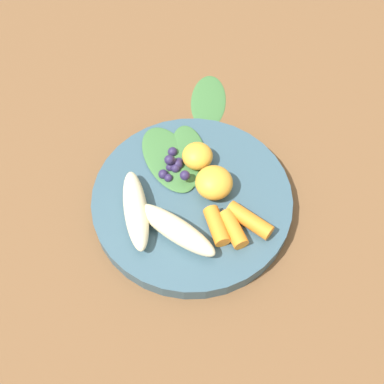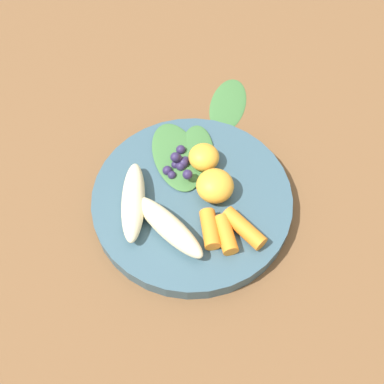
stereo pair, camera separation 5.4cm
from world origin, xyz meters
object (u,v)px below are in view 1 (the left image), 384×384
object	(u,v)px
bowl	(192,201)
banana_peeled_left	(176,230)
banana_peeled_right	(136,210)
kale_leaf_stray	(208,100)
orange_segment_near	(197,156)

from	to	relation	value
bowl	banana_peeled_left	size ratio (longest dim) A/B	2.29
banana_peeled_right	kale_leaf_stray	bearing A→B (deg)	145.64
orange_segment_near	kale_leaf_stray	bearing A→B (deg)	-149.84
banana_peeled_left	banana_peeled_right	world-z (taller)	same
bowl	banana_peeled_right	distance (m)	0.08
banana_peeled_left	kale_leaf_stray	xyz separation A→B (m)	(-0.22, -0.11, -0.04)
banana_peeled_left	banana_peeled_right	bearing A→B (deg)	-172.78
orange_segment_near	banana_peeled_left	bearing A→B (deg)	24.25
banana_peeled_left	orange_segment_near	distance (m)	0.11
banana_peeled_right	kale_leaf_stray	size ratio (longest dim) A/B	1.06
banana_peeled_right	banana_peeled_left	bearing A→B (deg)	51.11
banana_peeled_left	orange_segment_near	size ratio (longest dim) A/B	2.79
orange_segment_near	banana_peeled_right	bearing A→B (deg)	-5.42
orange_segment_near	kale_leaf_stray	size ratio (longest dim) A/B	0.38
banana_peeled_left	orange_segment_near	world-z (taller)	orange_segment_near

